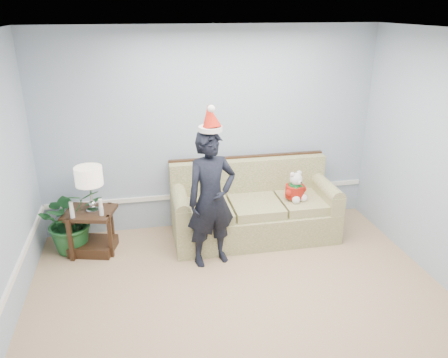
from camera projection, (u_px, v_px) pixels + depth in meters
room_shell at (263, 213)px, 3.52m from camera, size 4.54×5.04×2.74m
wainscot_trim at (125, 250)px, 4.70m from camera, size 4.49×4.99×0.06m
sofa at (253, 210)px, 5.85m from camera, size 2.15×0.93×1.00m
side_table at (92, 235)px, 5.47m from camera, size 0.69×0.62×0.56m
table_lamp at (89, 178)px, 5.17m from camera, size 0.33×0.33×0.58m
candle_pair at (86, 209)px, 5.17m from camera, size 0.39×0.05×0.21m
houseplant at (71, 219)px, 5.43m from camera, size 0.94×0.87×0.85m
man at (211, 199)px, 5.03m from camera, size 0.67×0.52×1.64m
santa_hat at (210, 119)px, 4.70m from camera, size 0.34×0.36×0.31m
teddy_bear at (295, 190)px, 5.68m from camera, size 0.32×0.32×0.40m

